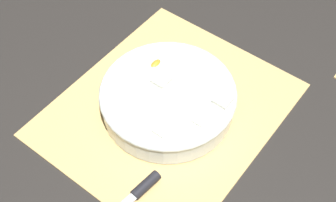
# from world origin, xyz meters

# --- Properties ---
(ground_plane) EXTENTS (6.00, 6.00, 0.00)m
(ground_plane) POSITION_xyz_m (0.00, 0.00, 0.00)
(ground_plane) COLOR black
(bamboo_mat_center) EXTENTS (0.44, 0.37, 0.01)m
(bamboo_mat_center) POSITION_xyz_m (0.00, 0.00, 0.00)
(bamboo_mat_center) COLOR tan
(bamboo_mat_center) RESTS_ON ground_plane
(fruit_salad_bowl) EXTENTS (0.25, 0.25, 0.06)m
(fruit_salad_bowl) POSITION_xyz_m (-0.00, -0.00, 0.04)
(fruit_salad_bowl) COLOR silver
(fruit_salad_bowl) RESTS_ON bamboo_mat_center
(paring_knife) EXTENTS (0.14, 0.03, 0.02)m
(paring_knife) POSITION_xyz_m (0.16, 0.07, 0.01)
(paring_knife) COLOR silver
(paring_knife) RESTS_ON bamboo_mat_center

